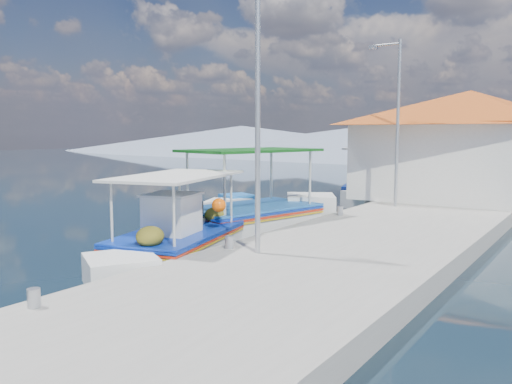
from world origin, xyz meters
The scene contains 10 objects.
ground centered at (0.00, 0.00, 0.00)m, with size 160.00×160.00×0.00m, color black.
quay centered at (5.90, 6.00, 0.25)m, with size 5.00×44.00×0.50m, color gray.
bollards centered at (3.80, 5.25, 0.65)m, with size 0.20×17.20×0.30m.
main_caique centered at (2.01, 2.26, 0.46)m, with size 3.29×6.96×2.37m.
caique_green_canopy centered at (1.58, 6.11, 0.44)m, with size 3.56×7.73×2.97m.
caique_blue_hull centered at (-0.55, 7.37, 0.26)m, with size 2.80×5.03×0.96m.
caique_far centered at (1.77, 15.95, 0.52)m, with size 3.86×7.62×2.79m.
harbor_building centered at (6.20, 15.00, 2.78)m, with size 10.49×10.49×4.40m.
lamp_post_near centered at (4.51, 2.00, 3.85)m, with size 1.21×0.14×6.00m.
lamp_post_far centered at (4.51, 11.00, 3.85)m, with size 1.21×0.14×6.00m.
Camera 1 is at (11.06, -7.51, 3.20)m, focal length 36.52 mm.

